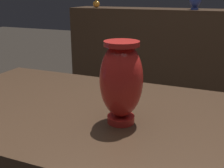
% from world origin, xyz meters
% --- Properties ---
extents(back_display_shelf, '(2.60, 0.40, 0.99)m').
position_xyz_m(back_display_shelf, '(0.00, 2.20, 0.49)').
color(back_display_shelf, '#422D1E').
rests_on(back_display_shelf, ground_plane).
extents(vase_centerpiece, '(0.12, 0.12, 0.23)m').
position_xyz_m(vase_centerpiece, '(0.08, -0.06, 0.92)').
color(vase_centerpiece, red).
rests_on(vase_centerpiece, display_plinth).
extents(shelf_vase_far_left, '(0.07, 0.07, 0.14)m').
position_xyz_m(shelf_vase_far_left, '(-1.04, 2.13, 1.03)').
color(shelf_vase_far_left, orange).
rests_on(shelf_vase_far_left, back_display_shelf).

